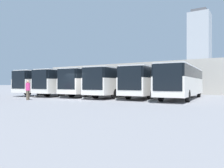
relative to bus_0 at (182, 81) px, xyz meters
The scene contains 15 objects.
ground_plane 10.71m from the bus_0, 34.88° to the left, with size 600.00×600.00×0.00m, color gray.
bus_0 is the anchor object (origin of this frame).
curb_divider_0 3.01m from the bus_0, 45.91° to the left, with size 0.24×6.37×0.15m, color #9E9E99.
bus_1 3.51m from the bus_0, ahead, with size 3.41×12.25×3.14m.
curb_divider_1 5.60m from the bus_0, 13.39° to the left, with size 0.24×6.37×0.15m, color #9E9E99.
bus_2 6.93m from the bus_0, ahead, with size 3.41×12.25×3.14m.
curb_divider_2 9.02m from the bus_0, 12.20° to the left, with size 0.24×6.37×0.15m, color #9E9E99.
bus_3 10.40m from the bus_0, ahead, with size 3.41×12.25×3.14m.
curb_divider_3 12.36m from the bus_0, ahead, with size 0.24×6.37×0.15m, color #9E9E99.
bus_4 13.87m from the bus_0, ahead, with size 3.41×12.25×3.14m.
curb_divider_4 15.83m from the bus_0, ahead, with size 0.24×6.37×0.15m, color #9E9E99.
bus_5 17.33m from the bus_0, ahead, with size 3.41×12.25×3.14m.
pedestrian 14.81m from the bus_0, 37.19° to the left, with size 0.54×0.54×1.82m.
station_building 17.68m from the bus_0, 60.62° to the right, with size 42.05×12.93×5.00m.
office_tower 145.51m from the bus_0, 79.97° to the right, with size 14.24×14.24×53.71m.
Camera 1 is at (-14.36, 15.76, 1.47)m, focal length 35.00 mm.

